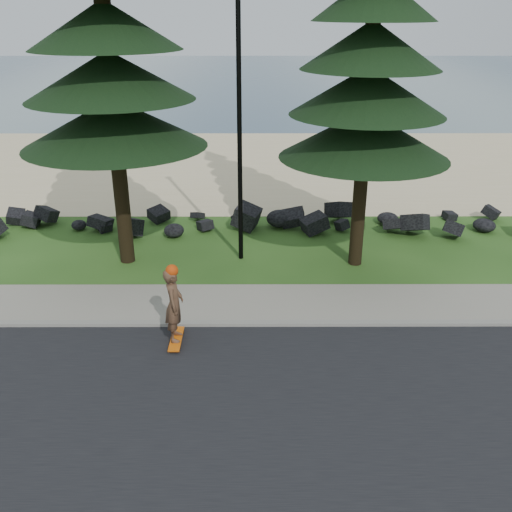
# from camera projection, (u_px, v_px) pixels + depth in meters

# --- Properties ---
(ground) EXTENTS (160.00, 160.00, 0.00)m
(ground) POSITION_uv_depth(u_px,v_px,m) (238.00, 308.00, 14.91)
(ground) COLOR #254A17
(ground) RESTS_ON ground
(road) EXTENTS (160.00, 7.00, 0.02)m
(road) POSITION_uv_depth(u_px,v_px,m) (232.00, 423.00, 10.79)
(road) COLOR black
(road) RESTS_ON ground
(kerb) EXTENTS (160.00, 0.20, 0.10)m
(kerb) POSITION_uv_depth(u_px,v_px,m) (237.00, 324.00, 14.07)
(kerb) COLOR gray
(kerb) RESTS_ON ground
(sidewalk) EXTENTS (160.00, 2.00, 0.08)m
(sidewalk) POSITION_uv_depth(u_px,v_px,m) (239.00, 303.00, 15.08)
(sidewalk) COLOR gray
(sidewalk) RESTS_ON ground
(beach_sand) EXTENTS (160.00, 15.00, 0.01)m
(beach_sand) POSITION_uv_depth(u_px,v_px,m) (246.00, 165.00, 28.17)
(beach_sand) COLOR beige
(beach_sand) RESTS_ON ground
(ocean) EXTENTS (160.00, 58.00, 0.01)m
(ocean) POSITION_uv_depth(u_px,v_px,m) (250.00, 78.00, 61.55)
(ocean) COLOR #365368
(ocean) RESTS_ON ground
(seawall_boulders) EXTENTS (60.00, 2.40, 1.10)m
(seawall_boulders) POSITION_uv_depth(u_px,v_px,m) (242.00, 230.00, 20.03)
(seawall_boulders) COLOR black
(seawall_boulders) RESTS_ON ground
(lamp_post) EXTENTS (0.25, 0.14, 8.14)m
(lamp_post) POSITION_uv_depth(u_px,v_px,m) (239.00, 125.00, 16.16)
(lamp_post) COLOR black
(lamp_post) RESTS_ON ground
(skateboarder) EXTENTS (0.43, 1.07, 1.99)m
(skateboarder) POSITION_uv_depth(u_px,v_px,m) (174.00, 305.00, 12.97)
(skateboarder) COLOR #DF5F0D
(skateboarder) RESTS_ON ground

